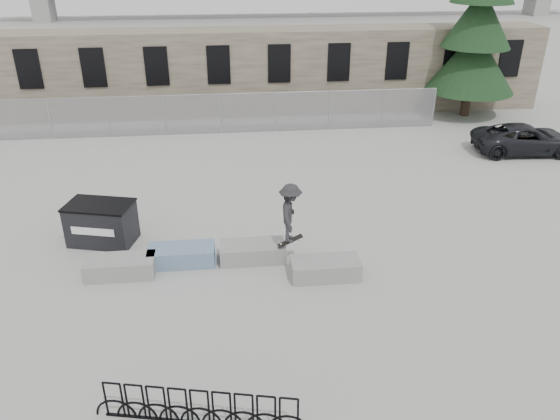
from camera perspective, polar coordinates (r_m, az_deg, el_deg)
The scene contains 12 objects.
ground at distance 16.71m, azimuth -5.68°, elevation -5.78°, with size 120.00×120.00×0.00m, color #A0A19C.
stone_wall at distance 31.08m, azimuth -6.38°, elevation 14.14°, with size 36.00×2.58×4.50m.
chainlink_fence at distance 27.77m, azimuth -6.21°, elevation 10.02°, with size 22.06×0.06×2.02m.
planter_far_left at distance 16.71m, azimuth -16.34°, elevation -5.64°, with size 2.00×0.90×0.55m.
planter_center_left at distance 16.86m, azimuth -10.25°, elevation -4.61°, with size 2.00×0.90×0.55m.
planter_center_right at distance 16.79m, azimuth -2.87°, elevation -4.31°, with size 2.00×0.90×0.55m.
planter_offset at distance 16.02m, azimuth 4.75°, elevation -6.04°, with size 2.00×0.90×0.55m.
dumpster at distance 18.45m, azimuth -18.15°, elevation -1.30°, with size 2.32×1.75×1.36m.
bike_rack at distance 11.80m, azimuth -8.36°, elevation -19.77°, with size 4.39×1.02×0.90m.
spruce_tree at distance 31.58m, azimuth 19.98°, elevation 17.71°, with size 4.70×4.70×11.50m.
suv at distance 27.50m, azimuth 24.28°, elevation 6.78°, with size 2.16×4.68×1.30m, color black.
skateboarder at distance 15.96m, azimuth 1.09°, elevation -0.33°, with size 0.88×1.28×2.00m.
Camera 1 is at (0.17, -14.11, 8.94)m, focal length 35.00 mm.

